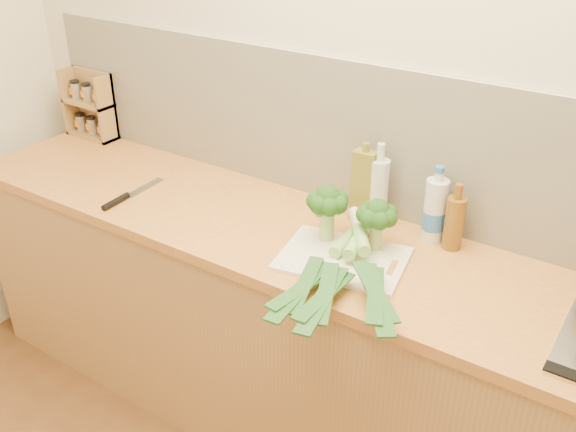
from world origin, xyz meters
name	(u,v)px	position (x,y,z in m)	size (l,w,h in m)	color
room_shell	(382,143)	(0.00, 1.49, 1.17)	(3.50, 3.50, 3.50)	beige
counter	(333,350)	(0.00, 1.20, 0.45)	(3.20, 0.62, 0.90)	#A87846
chopping_board	(343,258)	(0.06, 1.13, 0.91)	(0.40, 0.29, 0.01)	white
broccoli_left	(328,203)	(-0.05, 1.20, 1.05)	(0.14, 0.14, 0.20)	#A4BE6E
broccoli_right	(377,215)	(0.12, 1.24, 1.03)	(0.13, 0.14, 0.18)	#A4BE6E
leek_front	(332,256)	(0.04, 1.09, 0.94)	(0.12, 0.64, 0.04)	white
leek_mid	(349,255)	(0.10, 1.10, 0.95)	(0.20, 0.69, 0.04)	white
leek_back	(365,252)	(0.14, 1.11, 0.97)	(0.43, 0.58, 0.04)	white
chefs_knife	(123,198)	(-0.84, 1.04, 0.91)	(0.05, 0.32, 0.02)	silver
spice_rack	(92,108)	(-1.45, 1.44, 1.03)	(0.26, 0.10, 0.31)	#AE814A
oil_tin	(364,186)	(-0.02, 1.41, 1.03)	(0.08, 0.05, 0.29)	olive
glass_bottle	(378,191)	(0.03, 1.41, 1.03)	(0.07, 0.07, 0.30)	silver
amber_bottle	(454,222)	(0.32, 1.40, 1.00)	(0.06, 0.06, 0.23)	brown
water_bottle	(435,212)	(0.24, 1.42, 1.00)	(0.08, 0.08, 0.25)	silver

